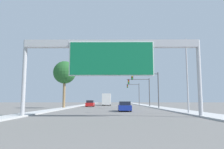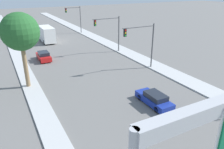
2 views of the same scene
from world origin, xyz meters
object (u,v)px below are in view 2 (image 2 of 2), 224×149
(car_far_center, at_px, (44,56))
(truck_box_primary, at_px, (46,34))
(palm_tree_background, at_px, (20,32))
(traffic_light_mid_block, at_px, (111,29))
(traffic_light_near_intersection, at_px, (144,39))
(car_mid_right, at_px, (154,99))
(traffic_light_far_intersection, at_px, (76,16))

(car_far_center, height_order, truck_box_primary, truck_box_primary)
(car_far_center, distance_m, palm_tree_background, 12.24)
(truck_box_primary, bearing_deg, palm_tree_background, -107.93)
(truck_box_primary, relative_size, palm_tree_background, 0.95)
(truck_box_primary, relative_size, traffic_light_mid_block, 1.30)
(car_far_center, height_order, traffic_light_near_intersection, traffic_light_near_intersection)
(car_mid_right, distance_m, traffic_light_mid_block, 20.32)
(palm_tree_background, bearing_deg, traffic_light_mid_block, 27.57)
(car_far_center, relative_size, traffic_light_mid_block, 0.64)
(car_far_center, distance_m, traffic_light_mid_block, 12.77)
(car_mid_right, bearing_deg, traffic_light_far_intersection, 81.98)
(traffic_light_mid_block, relative_size, traffic_light_far_intersection, 0.96)
(traffic_light_near_intersection, bearing_deg, car_mid_right, -118.77)
(traffic_light_far_intersection, distance_m, palm_tree_background, 32.95)
(traffic_light_near_intersection, xyz_separation_m, palm_tree_background, (-16.10, 1.59, 2.26))
(traffic_light_near_intersection, height_order, traffic_light_mid_block, traffic_light_near_intersection)
(truck_box_primary, xyz_separation_m, traffic_light_far_intersection, (9.03, 5.22, 2.85))
(traffic_light_mid_block, relative_size, palm_tree_background, 0.73)
(traffic_light_mid_block, height_order, palm_tree_background, palm_tree_background)
(car_far_center, distance_m, traffic_light_far_intersection, 22.76)
(traffic_light_far_intersection, bearing_deg, traffic_light_near_intersection, -90.83)
(car_mid_right, relative_size, traffic_light_far_intersection, 0.67)
(car_mid_right, relative_size, truck_box_primary, 0.53)
(car_mid_right, height_order, traffic_light_near_intersection, traffic_light_near_intersection)
(traffic_light_near_intersection, relative_size, traffic_light_mid_block, 1.01)
(car_far_center, height_order, palm_tree_background, palm_tree_background)
(traffic_light_mid_block, bearing_deg, car_mid_right, -104.83)
(car_far_center, xyz_separation_m, traffic_light_mid_block, (12.11, -1.40, 3.81))
(traffic_light_mid_block, bearing_deg, traffic_light_near_intersection, -90.04)
(car_mid_right, relative_size, traffic_light_near_intersection, 0.69)
(car_far_center, relative_size, truck_box_primary, 0.49)
(traffic_light_near_intersection, bearing_deg, traffic_light_far_intersection, 89.17)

